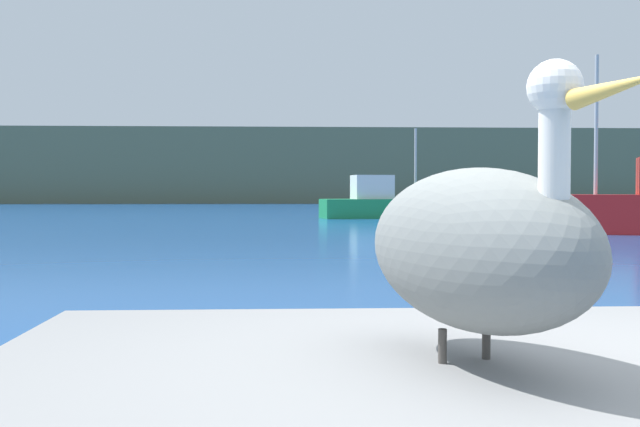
{
  "coord_description": "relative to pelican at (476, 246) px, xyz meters",
  "views": [
    {
      "loc": [
        -1.02,
        -2.47,
        1.38
      ],
      "look_at": [
        -0.26,
        13.52,
        0.87
      ],
      "focal_mm": 41.32,
      "sensor_mm": 36.0,
      "label": 1
    }
  ],
  "objects": [
    {
      "name": "hillside_backdrop",
      "position": [
        0.37,
        80.07,
        2.8
      ],
      "size": [
        140.0,
        12.37,
        7.97
      ],
      "primitive_type": "cube",
      "color": "#5B664C",
      "rests_on": "ground"
    },
    {
      "name": "pelican",
      "position": [
        0.0,
        0.0,
        0.0
      ],
      "size": [
        0.85,
        1.43,
        0.97
      ],
      "rotation": [
        0.0,
        0.0,
        -1.25
      ],
      "color": "slate",
      "rests_on": "pier_dock"
    },
    {
      "name": "fishing_boat_green",
      "position": [
        4.04,
        34.01,
        -0.47
      ],
      "size": [
        6.2,
        2.87,
        4.49
      ],
      "rotation": [
        0.0,
        0.0,
        0.16
      ],
      "color": "#1E8C4C",
      "rests_on": "ground"
    }
  ]
}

